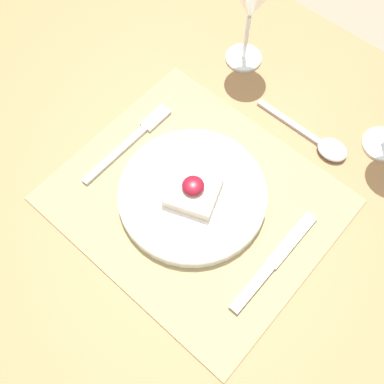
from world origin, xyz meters
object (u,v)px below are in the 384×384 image
at_px(fork, 134,138).
at_px(wine_glass_far, 251,5).
at_px(dinner_plate, 192,194).
at_px(spoon, 323,144).
at_px(knife, 269,267).

bearing_deg(fork, wine_glass_far, 83.82).
bearing_deg(wine_glass_far, dinner_plate, -67.06).
height_order(spoon, wine_glass_far, wine_glass_far).
height_order(dinner_plate, knife, dinner_plate).
distance_m(dinner_plate, wine_glass_far, 0.34).
xyz_separation_m(dinner_plate, knife, (0.17, -0.01, -0.01)).
relative_size(dinner_plate, knife, 1.21).
xyz_separation_m(fork, spoon, (0.26, 0.21, 0.00)).
xyz_separation_m(fork, wine_glass_far, (0.03, 0.27, 0.12)).
bearing_deg(spoon, wine_glass_far, 168.72).
height_order(fork, knife, knife).
relative_size(knife, wine_glass_far, 1.15).
xyz_separation_m(dinner_plate, spoon, (0.10, 0.23, -0.01)).
distance_m(fork, spoon, 0.33).
height_order(dinner_plate, fork, dinner_plate).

